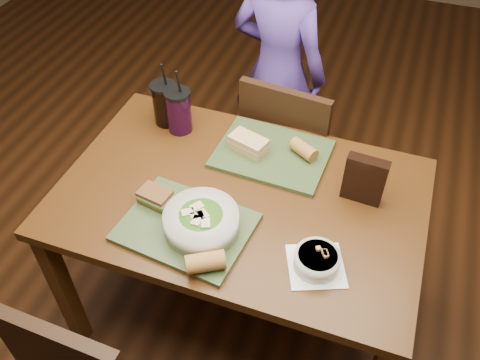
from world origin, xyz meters
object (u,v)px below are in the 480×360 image
(chair_far, at_px, (286,151))
(baguette_near, at_px, (205,262))
(dining_table, at_px, (240,211))
(cup_cola, at_px, (165,103))
(baguette_far, at_px, (304,149))
(sandwich_far, at_px, (248,144))
(chip_bag, at_px, (365,180))
(cup_berry, at_px, (179,111))
(tray_near, at_px, (186,227))
(tray_far, at_px, (272,154))
(sandwich_near, at_px, (155,197))
(salad_bowl, at_px, (201,221))
(diner, at_px, (278,72))
(soup_bowl, at_px, (317,260))

(chair_far, bearing_deg, baguette_near, -90.93)
(dining_table, relative_size, chair_far, 1.43)
(baguette_near, xyz_separation_m, cup_cola, (-0.44, 0.64, 0.04))
(baguette_far, bearing_deg, dining_table, -122.05)
(sandwich_far, relative_size, chip_bag, 0.87)
(cup_berry, bearing_deg, cup_cola, 160.96)
(tray_near, distance_m, cup_berry, 0.54)
(sandwich_far, bearing_deg, tray_far, 10.12)
(tray_far, bearing_deg, baguette_near, -93.28)
(sandwich_near, height_order, cup_cola, cup_cola)
(dining_table, xyz_separation_m, baguette_near, (0.01, -0.35, 0.14))
(tray_near, distance_m, baguette_near, 0.19)
(salad_bowl, xyz_separation_m, cup_berry, (-0.29, 0.47, 0.03))
(dining_table, height_order, cup_berry, cup_berry)
(diner, distance_m, chip_bag, 0.96)
(sandwich_far, height_order, baguette_far, sandwich_far)
(diner, bearing_deg, tray_far, 114.33)
(sandwich_far, xyz_separation_m, chip_bag, (0.45, -0.09, 0.05))
(tray_near, height_order, sandwich_far, sandwich_far)
(soup_bowl, distance_m, cup_berry, 0.84)
(diner, height_order, sandwich_far, diner)
(baguette_near, height_order, cup_berry, cup_berry)
(cup_cola, bearing_deg, sandwich_near, -68.86)
(diner, bearing_deg, baguette_far, 123.95)
(chair_far, bearing_deg, sandwich_far, -102.33)
(dining_table, height_order, soup_bowl, soup_bowl)
(sandwich_far, distance_m, baguette_far, 0.21)
(soup_bowl, height_order, cup_cola, cup_cola)
(sandwich_far, relative_size, baguette_near, 1.33)
(chair_far, xyz_separation_m, cup_cola, (-0.45, -0.26, 0.34))
(dining_table, distance_m, cup_berry, 0.48)
(soup_bowl, relative_size, baguette_near, 1.88)
(chair_far, bearing_deg, soup_bowl, -68.37)
(dining_table, relative_size, sandwich_near, 10.86)
(tray_far, relative_size, soup_bowl, 1.84)
(salad_bowl, bearing_deg, chair_far, 83.46)
(chair_far, bearing_deg, diner, 113.44)
(salad_bowl, xyz_separation_m, sandwich_near, (-0.20, 0.06, -0.02))
(chair_far, height_order, baguette_far, chair_far)
(baguette_far, bearing_deg, cup_berry, 179.70)
(dining_table, bearing_deg, cup_berry, 143.35)
(soup_bowl, relative_size, baguette_far, 2.13)
(salad_bowl, distance_m, cup_cola, 0.62)
(cup_cola, bearing_deg, baguette_far, -2.71)
(diner, relative_size, tray_near, 3.24)
(baguette_far, bearing_deg, tray_near, -120.31)
(salad_bowl, distance_m, chip_bag, 0.58)
(sandwich_far, bearing_deg, sandwich_near, -119.74)
(tray_near, bearing_deg, chip_bag, 32.90)
(dining_table, height_order, chip_bag, chip_bag)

